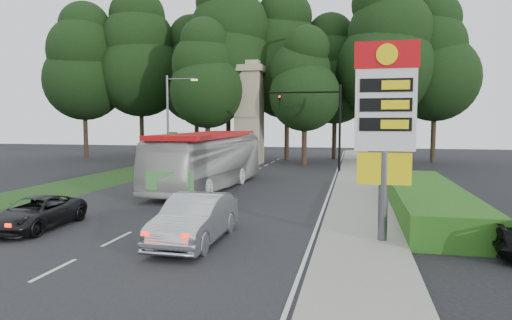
% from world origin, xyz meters
% --- Properties ---
extents(ground, '(120.00, 120.00, 0.00)m').
position_xyz_m(ground, '(0.00, 0.00, 0.00)').
color(ground, black).
rests_on(ground, ground).
extents(road_surface, '(14.00, 80.00, 0.02)m').
position_xyz_m(road_surface, '(0.00, 12.00, 0.01)').
color(road_surface, black).
rests_on(road_surface, ground).
extents(sidewalk_right, '(3.00, 80.00, 0.12)m').
position_xyz_m(sidewalk_right, '(8.50, 12.00, 0.06)').
color(sidewalk_right, gray).
rests_on(sidewalk_right, ground).
extents(grass_verge_left, '(5.00, 50.00, 0.02)m').
position_xyz_m(grass_verge_left, '(-9.50, 18.00, 0.01)').
color(grass_verge_left, '#193814').
rests_on(grass_verge_left, ground).
extents(hedge, '(3.00, 14.00, 1.20)m').
position_xyz_m(hedge, '(11.50, 8.00, 0.60)').
color(hedge, '#245416').
rests_on(hedge, ground).
extents(gas_station_pylon, '(2.10, 0.45, 6.85)m').
position_xyz_m(gas_station_pylon, '(9.20, 1.99, 4.45)').
color(gas_station_pylon, '#59595E').
rests_on(gas_station_pylon, ground).
extents(traffic_signal_mast, '(6.10, 0.35, 7.20)m').
position_xyz_m(traffic_signal_mast, '(5.68, 24.00, 4.67)').
color(traffic_signal_mast, black).
rests_on(traffic_signal_mast, ground).
extents(streetlight_signs, '(2.75, 0.98, 8.00)m').
position_xyz_m(streetlight_signs, '(-6.99, 22.01, 4.44)').
color(streetlight_signs, '#59595E').
rests_on(streetlight_signs, ground).
extents(monument, '(3.00, 3.00, 10.05)m').
position_xyz_m(monument, '(-2.00, 30.00, 5.10)').
color(monument, tan).
rests_on(monument, ground).
extents(tree_far_west, '(8.96, 8.96, 17.60)m').
position_xyz_m(tree_far_west, '(-22.00, 33.00, 10.68)').
color(tree_far_west, '#2D2116').
rests_on(tree_far_west, ground).
extents(tree_west_mid, '(9.80, 9.80, 19.25)m').
position_xyz_m(tree_west_mid, '(-16.00, 35.00, 11.69)').
color(tree_west_mid, '#2D2116').
rests_on(tree_west_mid, ground).
extents(tree_west_near, '(8.40, 8.40, 16.50)m').
position_xyz_m(tree_west_near, '(-10.00, 37.00, 10.02)').
color(tree_west_near, '#2D2116').
rests_on(tree_west_near, ground).
extents(tree_center_left, '(10.08, 10.08, 19.80)m').
position_xyz_m(tree_center_left, '(-5.00, 33.00, 12.02)').
color(tree_center_left, '#2D2116').
rests_on(tree_center_left, ground).
extents(tree_center_right, '(9.24, 9.24, 18.15)m').
position_xyz_m(tree_center_right, '(1.00, 35.00, 11.02)').
color(tree_center_right, '#2D2116').
rests_on(tree_center_right, ground).
extents(tree_east_near, '(8.12, 8.12, 15.95)m').
position_xyz_m(tree_east_near, '(6.00, 37.00, 9.68)').
color(tree_east_near, '#2D2116').
rests_on(tree_east_near, ground).
extents(tree_east_mid, '(9.52, 9.52, 18.70)m').
position_xyz_m(tree_east_mid, '(11.00, 33.00, 11.35)').
color(tree_east_mid, '#2D2116').
rests_on(tree_east_mid, ground).
extents(tree_far_east, '(8.68, 8.68, 17.05)m').
position_xyz_m(tree_far_east, '(16.00, 35.00, 10.35)').
color(tree_far_east, '#2D2116').
rests_on(tree_far_east, ground).
extents(tree_monument_left, '(7.28, 7.28, 14.30)m').
position_xyz_m(tree_monument_left, '(-6.00, 29.00, 8.68)').
color(tree_monument_left, '#2D2116').
rests_on(tree_monument_left, ground).
extents(tree_monument_right, '(6.72, 6.72, 13.20)m').
position_xyz_m(tree_monument_right, '(3.50, 29.50, 8.01)').
color(tree_monument_right, '#2D2116').
rests_on(tree_monument_right, ground).
extents(transit_bus, '(3.91, 12.71, 3.49)m').
position_xyz_m(transit_bus, '(-0.67, 12.95, 1.74)').
color(transit_bus, beige).
rests_on(transit_bus, ground).
extents(sedan_silver, '(1.77, 5.06, 1.67)m').
position_xyz_m(sedan_silver, '(2.87, 0.70, 0.83)').
color(sedan_silver, '#B4B7BD').
rests_on(sedan_silver, ground).
extents(suv_charcoal, '(2.22, 4.56, 1.25)m').
position_xyz_m(suv_charcoal, '(-3.94, 1.32, 0.62)').
color(suv_charcoal, black).
rests_on(suv_charcoal, ground).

